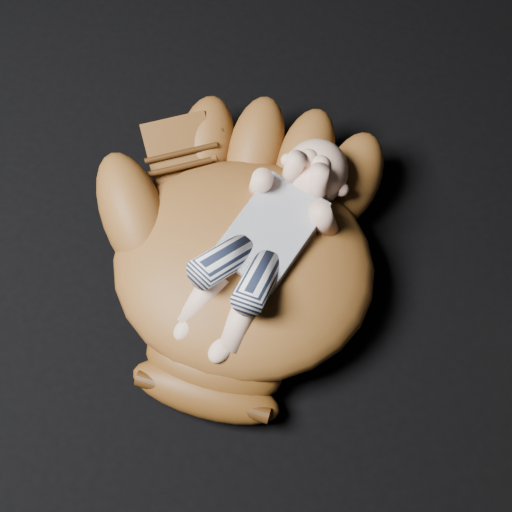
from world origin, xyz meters
name	(u,v)px	position (x,y,z in m)	size (l,w,h in m)	color
baseball_glove	(243,260)	(-0.17, 0.06, 0.09)	(0.48, 0.55, 0.17)	#5C3413
newborn_baby	(261,246)	(-0.15, 0.06, 0.14)	(0.17, 0.36, 0.15)	#D8A78B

